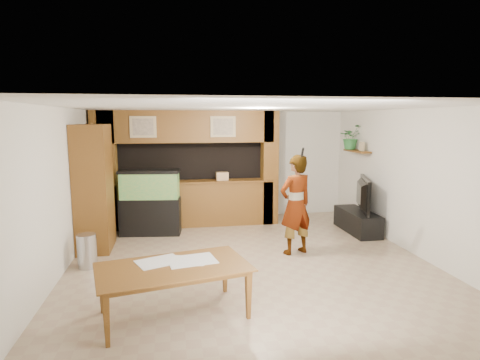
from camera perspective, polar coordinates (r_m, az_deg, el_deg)
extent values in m
plane|color=gray|center=(7.04, 1.30, -11.40)|extent=(6.50, 6.50, 0.00)
plane|color=white|center=(6.61, 1.38, 10.27)|extent=(6.50, 6.50, 0.00)
plane|color=silver|center=(9.88, -2.26, 2.18)|extent=(6.00, 0.00, 6.00)
plane|color=silver|center=(6.81, -24.30, -1.53)|extent=(0.00, 6.50, 6.50)
plane|color=silver|center=(7.84, 23.39, -0.22)|extent=(0.00, 6.50, 6.50)
cube|color=brown|center=(9.15, -7.19, -3.49)|extent=(3.80, 0.35, 1.00)
cube|color=brown|center=(9.05, -7.25, -0.27)|extent=(3.80, 0.43, 0.04)
cube|color=brown|center=(8.95, -7.40, 7.54)|extent=(3.80, 0.35, 0.70)
cube|color=brown|center=(9.12, -18.66, 1.19)|extent=(0.50, 0.35, 2.60)
cube|color=brown|center=(9.28, 4.21, 1.74)|extent=(0.35, 0.35, 2.60)
cube|color=black|center=(9.54, -7.44, 2.79)|extent=(4.20, 0.45, 0.85)
cube|color=tan|center=(8.76, -13.62, 7.35)|extent=(0.55, 0.03, 0.45)
cube|color=tan|center=(8.75, -13.62, 7.34)|extent=(0.43, 0.01, 0.35)
cube|color=tan|center=(8.82, -2.43, 7.59)|extent=(0.55, 0.03, 0.45)
cube|color=tan|center=(8.80, -2.41, 7.58)|extent=(0.43, 0.01, 0.35)
cylinder|color=black|center=(7.70, -22.51, 4.18)|extent=(0.04, 0.25, 0.25)
cylinder|color=white|center=(7.69, -22.33, 4.18)|extent=(0.01, 0.21, 0.21)
cube|color=brown|center=(9.41, 16.31, 3.96)|extent=(0.25, 0.90, 0.04)
cube|color=brown|center=(7.85, -20.08, -1.06)|extent=(0.58, 0.95, 2.32)
cylinder|color=#B2B2B7|center=(7.09, -20.92, -9.42)|extent=(0.31, 0.31, 0.56)
cube|color=black|center=(8.69, -12.57, -5.04)|extent=(1.24, 0.46, 0.77)
cube|color=#31702C|center=(8.56, -12.71, -0.78)|extent=(1.19, 0.43, 0.54)
cube|color=black|center=(8.52, -12.78, 1.20)|extent=(1.24, 0.46, 0.06)
cube|color=black|center=(9.06, 16.35, -5.66)|extent=(0.50, 1.37, 0.46)
imported|color=black|center=(8.93, 16.51, -1.98)|extent=(0.58, 1.24, 0.73)
cube|color=tan|center=(9.21, 16.94, 4.59)|extent=(0.06, 0.15, 0.20)
imported|color=#2C7035|center=(9.65, 15.46, 5.90)|extent=(0.64, 0.61, 0.56)
imported|color=#8C714C|center=(7.24, 7.92, -3.50)|extent=(0.76, 0.63, 1.80)
cylinder|color=black|center=(6.97, 8.88, 3.89)|extent=(0.04, 0.11, 0.17)
imported|color=brown|center=(5.14, -9.28, -15.47)|extent=(2.00, 1.38, 0.64)
cube|color=silver|center=(5.23, -11.45, -11.31)|extent=(0.65, 0.57, 0.01)
cube|color=silver|center=(5.21, -6.89, -11.27)|extent=(0.67, 0.54, 0.01)
cube|color=silver|center=(5.21, -7.71, -11.27)|extent=(0.56, 0.46, 0.01)
cube|color=tan|center=(9.10, -2.55, 0.54)|extent=(0.27, 0.18, 0.18)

